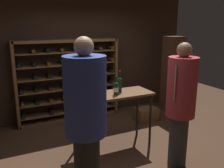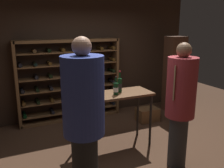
% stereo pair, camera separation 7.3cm
% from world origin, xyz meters
% --- Properties ---
extents(ground_plane, '(10.12, 10.12, 0.00)m').
position_xyz_m(ground_plane, '(0.00, 0.00, 0.00)').
color(ground_plane, '#472D1E').
extents(back_wall, '(5.66, 0.10, 2.86)m').
position_xyz_m(back_wall, '(0.00, 2.06, 1.43)').
color(back_wall, '#332319').
rests_on(back_wall, ground).
extents(wine_rack, '(2.32, 0.32, 1.84)m').
position_xyz_m(wine_rack, '(-0.30, 1.85, 0.92)').
color(wine_rack, brown).
rests_on(wine_rack, ground).
extents(tasting_table, '(1.34, 0.55, 1.00)m').
position_xyz_m(tasting_table, '(0.03, 0.22, 0.88)').
color(tasting_table, brown).
rests_on(tasting_table, ground).
extents(person_host_in_suit, '(0.43, 0.43, 1.91)m').
position_xyz_m(person_host_in_suit, '(0.67, -0.73, 1.06)').
color(person_host_in_suit, '#323232').
rests_on(person_host_in_suit, ground).
extents(person_guest_khaki, '(0.50, 0.50, 2.03)m').
position_xyz_m(person_guest_khaki, '(-0.85, -0.81, 1.12)').
color(person_guest_khaki, black).
rests_on(person_guest_khaki, ground).
extents(wine_crate, '(0.49, 0.36, 0.30)m').
position_xyz_m(wine_crate, '(1.24, 0.99, 0.15)').
color(wine_crate, brown).
rests_on(wine_crate, ground).
extents(display_cabinet, '(0.44, 0.36, 1.87)m').
position_xyz_m(display_cabinet, '(2.20, 1.33, 0.94)').
color(display_cabinet, '#4C2D1E').
rests_on(display_cabinet, ground).
extents(wine_bottle_red_label, '(0.09, 0.09, 0.32)m').
position_xyz_m(wine_bottle_red_label, '(0.04, 0.15, 1.11)').
color(wine_bottle_red_label, black).
rests_on(wine_bottle_red_label, tasting_table).
extents(wine_bottle_amber_reserve, '(0.08, 0.08, 0.38)m').
position_xyz_m(wine_bottle_amber_reserve, '(0.16, 0.26, 1.13)').
color(wine_bottle_amber_reserve, black).
rests_on(wine_bottle_amber_reserve, tasting_table).
extents(wine_glass_stemmed_right, '(0.07, 0.07, 0.13)m').
position_xyz_m(wine_glass_stemmed_right, '(-0.24, 0.31, 1.09)').
color(wine_glass_stemmed_right, silver).
rests_on(wine_glass_stemmed_right, tasting_table).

